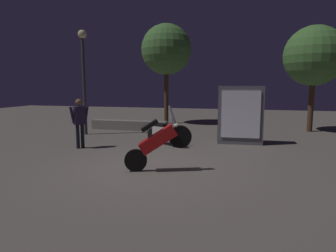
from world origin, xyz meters
name	(u,v)px	position (x,y,z in m)	size (l,w,h in m)	color
ground_plane	(153,167)	(0.00, 0.00, 0.00)	(40.00, 40.00, 0.00)	#605951
motorcycle_red_foreground	(158,142)	(0.22, -0.28, 0.74)	(1.61, 0.59, 1.63)	black
motorcycle_white_parked_left	(164,133)	(-0.46, 2.89, 0.44)	(1.50, 0.88, 1.11)	black
person_rider_beside	(79,119)	(-3.09, 1.69, 1.00)	(0.50, 0.56, 1.67)	black
streetlamp_near	(83,68)	(-4.40, 4.33, 2.86)	(0.36, 0.36, 4.42)	#38383D
tree_left_bg	(166,50)	(-1.96, 8.89, 4.05)	(2.74, 2.74, 5.45)	#4C331E
tree_center_bg	(314,56)	(5.24, 7.63, 3.42)	(2.68, 2.68, 4.78)	#4C331E
kiosk_billboard	(240,115)	(2.14, 3.85, 1.05)	(1.62, 0.61, 2.10)	#595960
planter_wall_low	(129,125)	(-3.05, 6.00, 0.23)	(3.71, 0.50, 0.45)	gray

